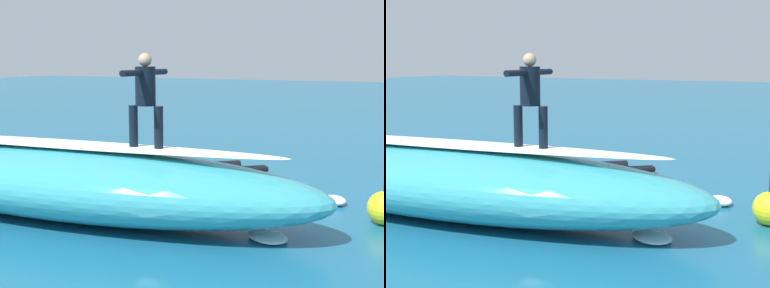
# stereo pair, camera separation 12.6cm
# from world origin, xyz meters

# --- Properties ---
(ground_plane) EXTENTS (120.00, 120.00, 0.00)m
(ground_plane) POSITION_xyz_m (0.00, 0.00, 0.00)
(ground_plane) COLOR #196084
(wave_crest) EXTENTS (9.97, 3.81, 1.31)m
(wave_crest) POSITION_xyz_m (0.38, 2.42, 0.66)
(wave_crest) COLOR teal
(wave_crest) RESTS_ON ground_plane
(wave_foam_lip) EXTENTS (8.30, 1.99, 0.08)m
(wave_foam_lip) POSITION_xyz_m (0.38, 2.42, 1.35)
(wave_foam_lip) COLOR white
(wave_foam_lip) RESTS_ON wave_crest
(surfboard_riding) EXTENTS (2.13, 0.74, 0.07)m
(surfboard_riding) POSITION_xyz_m (-1.23, 2.20, 1.34)
(surfboard_riding) COLOR yellow
(surfboard_riding) RESTS_ON wave_crest
(surfer_riding) EXTENTS (0.64, 1.52, 1.61)m
(surfer_riding) POSITION_xyz_m (-1.23, 2.20, 2.31)
(surfer_riding) COLOR black
(surfer_riding) RESTS_ON surfboard_riding
(surfboard_paddling) EXTENTS (2.19, 2.02, 0.06)m
(surfboard_paddling) POSITION_xyz_m (-0.54, -2.23, 0.03)
(surfboard_paddling) COLOR #EAE5C6
(surfboard_paddling) RESTS_ON ground_plane
(surfer_paddling) EXTENTS (1.45, 1.32, 0.32)m
(surfer_paddling) POSITION_xyz_m (-0.64, -2.32, 0.20)
(surfer_paddling) COLOR black
(surfer_paddling) RESTS_ON surfboard_paddling
(buoy_marker) EXTENTS (0.60, 0.60, 1.02)m
(buoy_marker) POSITION_xyz_m (-4.83, 0.11, 0.30)
(buoy_marker) COLOR yellow
(buoy_marker) RESTS_ON ground_plane
(foam_patch_near) EXTENTS (0.98, 0.95, 0.11)m
(foam_patch_near) POSITION_xyz_m (-3.36, 1.89, 0.05)
(foam_patch_near) COLOR white
(foam_patch_near) RESTS_ON ground_plane
(foam_patch_mid) EXTENTS (0.71, 0.72, 0.18)m
(foam_patch_mid) POSITION_xyz_m (-3.71, -0.80, 0.09)
(foam_patch_mid) COLOR white
(foam_patch_mid) RESTS_ON ground_plane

